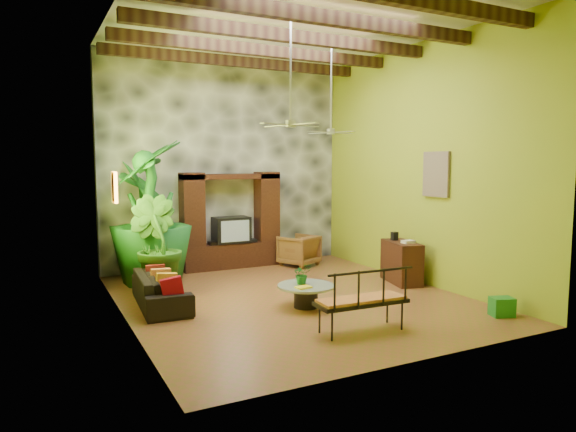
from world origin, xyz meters
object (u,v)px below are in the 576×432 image
sofa (161,290)px  tall_plant_b (155,245)px  side_console (401,262)px  green_bin (502,307)px  ceiling_fan_front (291,112)px  entertainment_center (231,228)px  iron_bench (364,297)px  ceiling_fan_back (331,122)px  tall_plant_a (142,218)px  tall_plant_c (151,212)px  wicker_armchair (299,250)px  coffee_table (306,293)px

sofa → tall_plant_b: tall_plant_b is taller
sofa → side_console: bearing=-92.2°
side_console → green_bin: 2.66m
ceiling_fan_front → sofa: 3.87m
entertainment_center → iron_bench: size_ratio=1.66×
tall_plant_b → green_bin: size_ratio=5.35×
tall_plant_b → ceiling_fan_back: bearing=-3.2°
tall_plant_a → tall_plant_c: size_ratio=0.87×
wicker_armchair → green_bin: wicker_armchair is taller
ceiling_fan_back → tall_plant_c: size_ratio=0.62×
ceiling_fan_front → green_bin: 4.82m
ceiling_fan_back → entertainment_center: bearing=129.6°
wicker_armchair → tall_plant_a: tall_plant_a is taller
entertainment_center → coffee_table: 3.90m
sofa → tall_plant_b: (0.11, 0.88, 0.67)m
coffee_table → ceiling_fan_front: bearing=116.5°
tall_plant_c → coffee_table: tall_plant_c is taller
entertainment_center → tall_plant_c: size_ratio=0.80×
tall_plant_a → tall_plant_b: size_ratio=1.35×
wicker_armchair → tall_plant_c: bearing=-21.6°
sofa → wicker_armchair: wicker_armchair is taller
green_bin → entertainment_center: bearing=114.3°
entertainment_center → iron_bench: bearing=-89.3°
entertainment_center → tall_plant_c: tall_plant_c is taller
iron_bench → sofa: bearing=132.6°
side_console → tall_plant_c: bearing=167.2°
wicker_armchair → iron_bench: size_ratio=0.57×
tall_plant_a → iron_bench: tall_plant_a is taller
sofa → green_bin: 5.82m
entertainment_center → tall_plant_c: (-2.05, -0.73, 0.53)m
coffee_table → tall_plant_b: bearing=135.4°
sofa → coffee_table: (2.25, -1.23, -0.03)m
tall_plant_a → entertainment_center: bearing=-0.4°
ceiling_fan_back → sofa: 5.03m
sofa → coffee_table: size_ratio=1.97×
wicker_armchair → entertainment_center: bearing=-43.6°
ceiling_fan_front → ceiling_fan_back: same height
entertainment_center → tall_plant_b: size_ratio=1.25×
green_bin → ceiling_fan_front: bearing=141.5°
sofa → side_console: (4.95, -0.51, 0.15)m
entertainment_center → side_console: entertainment_center is taller
entertainment_center → ceiling_fan_front: bearing=-93.2°
ceiling_fan_back → green_bin: size_ratio=5.19×
ceiling_fan_front → sofa: size_ratio=0.94×
iron_bench → green_bin: bearing=-5.0°
tall_plant_c → ceiling_fan_front: bearing=-56.5°
entertainment_center → green_bin: 6.37m
side_console → wicker_armchair: bearing=126.8°
entertainment_center → coffee_table: entertainment_center is taller
tall_plant_b → green_bin: bearing=-40.1°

